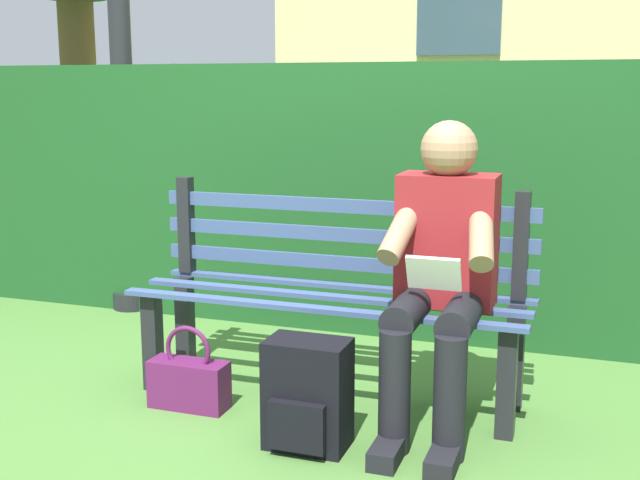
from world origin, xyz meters
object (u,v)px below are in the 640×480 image
(park_bench, at_px, (333,291))
(handbag, at_px, (189,381))
(person_seated, at_px, (441,268))
(backpack, at_px, (307,395))

(park_bench, height_order, handbag, park_bench)
(person_seated, distance_m, handbag, 1.14)
(backpack, bearing_deg, park_bench, -81.55)
(park_bench, xyz_separation_m, handbag, (0.51, 0.36, -0.34))
(park_bench, distance_m, backpack, 0.60)
(person_seated, bearing_deg, backpack, 41.81)
(park_bench, height_order, backpack, park_bench)
(backpack, xyz_separation_m, handbag, (0.59, -0.18, -0.09))
(park_bench, bearing_deg, backpack, 98.45)
(handbag, bearing_deg, person_seated, -169.49)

